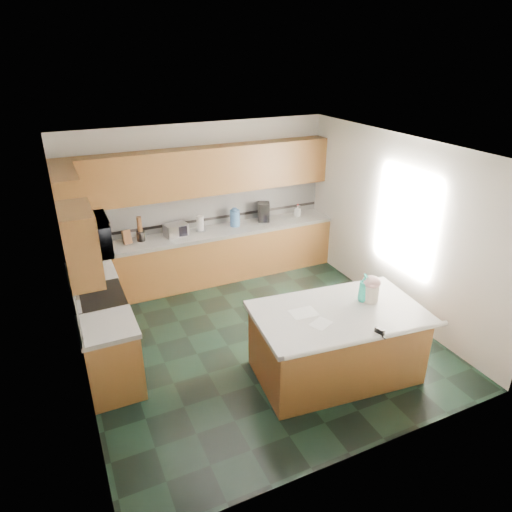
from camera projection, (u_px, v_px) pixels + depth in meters
floor at (257, 338)px, 6.55m from camera, size 4.60×4.60×0.00m
ceiling at (257, 149)px, 5.42m from camera, size 4.60×4.60×0.00m
wall_back at (200, 202)px, 7.90m from camera, size 4.60×0.04×2.70m
wall_front at (366, 349)px, 4.07m from camera, size 4.60×0.04×2.70m
wall_left at (69, 288)px, 5.10m from camera, size 0.04×4.60×2.70m
wall_right at (396, 226)px, 6.87m from camera, size 0.04×4.60×2.70m
back_base_cab at (209, 258)px, 8.02m from camera, size 4.60×0.60×0.86m
back_countertop at (208, 233)px, 7.83m from camera, size 4.60×0.64×0.06m
back_upper_cab at (202, 171)px, 7.50m from camera, size 4.60×0.33×0.78m
back_backsplash at (201, 209)px, 7.92m from camera, size 4.60×0.02×0.63m
back_accent_band at (202, 220)px, 8.00m from camera, size 4.60×0.01×0.05m
left_base_cab_rear at (96, 300)px, 6.67m from camera, size 0.60×0.82×0.86m
left_counter_rear at (91, 272)px, 6.48m from camera, size 0.64×0.82×0.06m
left_base_cab_front at (113, 359)px, 5.41m from camera, size 0.60×0.72×0.86m
left_counter_front at (107, 327)px, 5.22m from camera, size 0.64×0.72×0.06m
left_backsplash at (70, 276)px, 5.61m from camera, size 0.02×2.30×0.63m
left_accent_band at (73, 290)px, 5.70m from camera, size 0.01×2.30×0.05m
left_upper_cab_rear at (68, 200)px, 6.10m from camera, size 0.33×1.09×0.78m
left_upper_cab_front at (80, 244)px, 4.73m from camera, size 0.33×0.72×0.78m
range_body at (104, 327)px, 6.01m from camera, size 0.60×0.76×0.88m
range_oven_door at (126, 324)px, 6.14m from camera, size 0.02×0.68×0.55m
range_cooktop at (99, 297)px, 5.82m from camera, size 0.62×0.78×0.04m
range_handle at (125, 300)px, 5.99m from camera, size 0.02×0.66×0.02m
range_backguard at (76, 293)px, 5.67m from camera, size 0.06×0.76×0.18m
microwave at (89, 236)px, 5.47m from camera, size 0.50×0.73×0.41m
island_base at (336, 345)px, 5.68m from camera, size 2.04×1.30×0.86m
island_top at (339, 313)px, 5.48m from camera, size 2.15×1.41×0.06m
island_bullnose at (370, 340)px, 4.99m from camera, size 2.03×0.27×0.06m
treat_jar at (370, 292)px, 5.66m from camera, size 0.26×0.26×0.22m
treat_jar_lid at (371, 282)px, 5.59m from camera, size 0.23×0.23×0.14m
treat_jar_knob at (372, 278)px, 5.57m from camera, size 0.08×0.03×0.03m
treat_jar_knob_end_l at (369, 279)px, 5.56m from camera, size 0.04×0.04×0.04m
treat_jar_knob_end_r at (374, 278)px, 5.59m from camera, size 0.04×0.04×0.04m
soap_bottle_island at (364, 288)px, 5.62m from camera, size 0.17×0.17×0.36m
paper_sheet_a at (321, 324)px, 5.22m from camera, size 0.30×0.27×0.00m
paper_sheet_b at (303, 313)px, 5.43m from camera, size 0.33×0.25×0.00m
clamp_body at (379, 333)px, 5.04m from camera, size 0.07×0.12×0.10m
clamp_handle at (383, 337)px, 4.99m from camera, size 0.02×0.08×0.02m
knife_block at (127, 237)px, 7.29m from camera, size 0.14×0.18×0.25m
utensil_crock at (141, 236)px, 7.42m from camera, size 0.13×0.13×0.17m
utensil_bundle at (139, 224)px, 7.33m from camera, size 0.08×0.08×0.25m
toaster_oven at (176, 230)px, 7.61m from camera, size 0.41×0.32×0.21m
toaster_oven_door at (178, 232)px, 7.51m from camera, size 0.32×0.01×0.17m
paper_towel at (200, 223)px, 7.81m from camera, size 0.12×0.12×0.26m
paper_towel_base at (201, 230)px, 7.86m from camera, size 0.18×0.18×0.01m
water_jug at (235, 218)px, 8.01m from camera, size 0.18×0.18×0.29m
water_jug_neck at (235, 209)px, 7.94m from camera, size 0.08×0.08×0.04m
coffee_maker at (264, 212)px, 8.23m from camera, size 0.27×0.28×0.35m
coffee_carafe at (265, 218)px, 8.23m from camera, size 0.14×0.14×0.14m
soap_bottle_back at (298, 211)px, 8.50m from camera, size 0.13×0.13×0.20m
soap_back_cap at (298, 205)px, 8.45m from camera, size 0.02×0.02×0.03m
window_light_proxy at (405, 221)px, 6.63m from camera, size 0.02×1.40×1.10m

